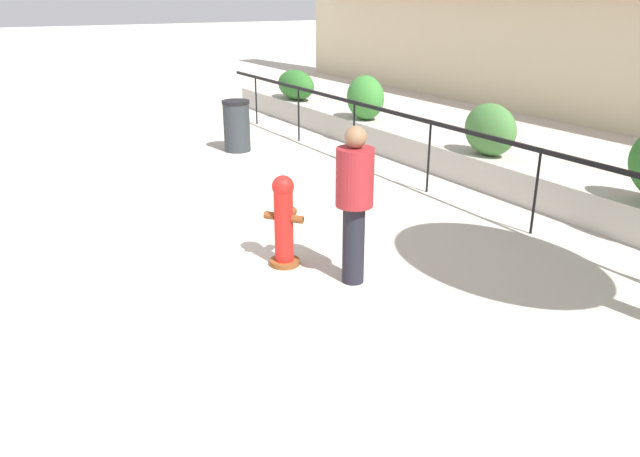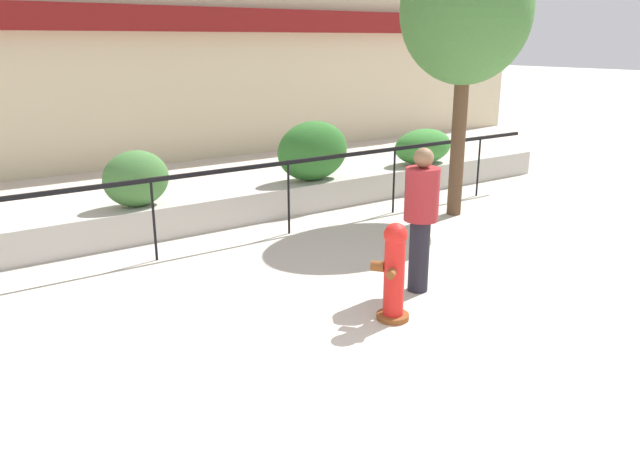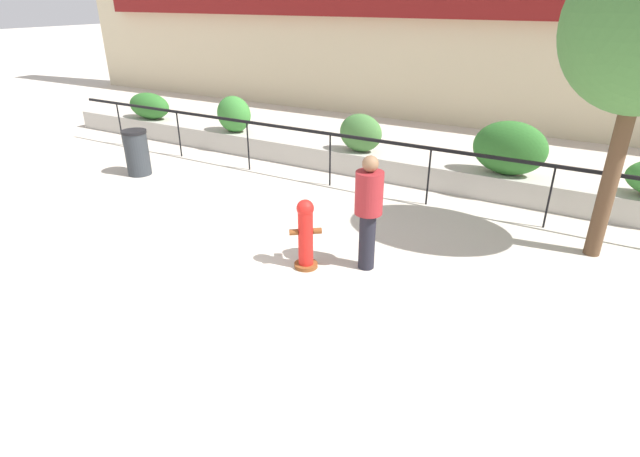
{
  "view_description": "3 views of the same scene",
  "coord_description": "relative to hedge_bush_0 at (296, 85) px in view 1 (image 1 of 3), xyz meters",
  "views": [
    {
      "loc": [
        7.38,
        -1.4,
        2.98
      ],
      "look_at": [
        1.69,
        1.93,
        0.49
      ],
      "focal_mm": 35.0,
      "sensor_mm": 36.0,
      "label": 1
    },
    {
      "loc": [
        -2.78,
        -2.98,
        2.89
      ],
      "look_at": [
        1.17,
        2.68,
        0.8
      ],
      "focal_mm": 35.0,
      "sensor_mm": 36.0,
      "label": 2
    },
    {
      "loc": [
        4.83,
        -3.94,
        3.7
      ],
      "look_at": [
        1.34,
        2.15,
        0.41
      ],
      "focal_mm": 28.0,
      "sensor_mm": 36.0,
      "label": 3
    }
  ],
  "objects": [
    {
      "name": "ground_plane",
      "position": [
        6.45,
        -6.0,
        -0.86
      ],
      "size": [
        120.0,
        120.0,
        0.0
      ],
      "primitive_type": "plane",
      "color": "beige"
    },
    {
      "name": "planter_wall_low",
      "position": [
        6.45,
        0.0,
        -0.61
      ],
      "size": [
        18.0,
        0.7,
        0.5
      ],
      "primitive_type": "cube",
      "color": "#B7B2A8",
      "rests_on": "ground"
    },
    {
      "name": "fence_railing_segment",
      "position": [
        6.45,
        -1.1,
        0.16
      ],
      "size": [
        15.0,
        0.05,
        1.15
      ],
      "color": "black",
      "rests_on": "ground"
    },
    {
      "name": "hedge_bush_0",
      "position": [
        0.0,
        0.0,
        0.0
      ],
      "size": [
        1.39,
        0.68,
        0.72
      ],
      "primitive_type": "ellipsoid",
      "color": "#2D6B28",
      "rests_on": "planter_wall_low"
    },
    {
      "name": "hedge_bush_1",
      "position": [
        3.05,
        0.0,
        0.09
      ],
      "size": [
        0.94,
        0.69,
        0.91
      ],
      "primitive_type": "ellipsoid",
      "color": "#387F33",
      "rests_on": "planter_wall_low"
    },
    {
      "name": "hedge_bush_2",
      "position": [
        6.62,
        0.0,
        0.06
      ],
      "size": [
        0.99,
        0.6,
        0.84
      ],
      "primitive_type": "ellipsoid",
      "color": "#427538",
      "rests_on": "planter_wall_low"
    },
    {
      "name": "fire_hydrant",
      "position": [
        7.85,
        -4.37,
        -0.31
      ],
      "size": [
        0.49,
        0.49,
        1.08
      ],
      "color": "brown",
      "rests_on": "ground"
    },
    {
      "name": "pedestrian",
      "position": [
        8.63,
        -3.94,
        0.13
      ],
      "size": [
        0.42,
        0.42,
        1.73
      ],
      "color": "black",
      "rests_on": "ground"
    },
    {
      "name": "trash_bin",
      "position": [
        2.35,
        -2.6,
        -0.35
      ],
      "size": [
        0.55,
        0.55,
        1.01
      ],
      "color": "#2D3338",
      "rests_on": "ground"
    }
  ]
}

